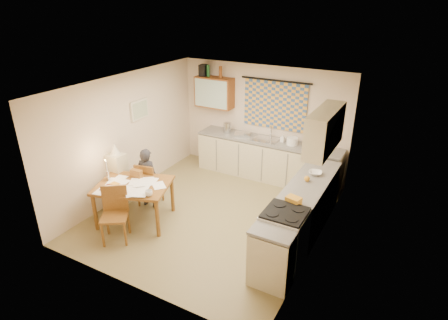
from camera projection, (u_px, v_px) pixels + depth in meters
The scene contains 44 objects.
floor at pixel (213, 214), 7.23m from camera, with size 4.00×4.50×0.02m, color olive.
ceiling at pixel (211, 84), 6.21m from camera, with size 4.00×4.50×0.02m, color white.
wall_back at pixel (262, 120), 8.53m from camera, with size 4.00×0.02×2.50m, color beige.
wall_front at pixel (125, 213), 4.91m from camera, with size 4.00×0.02×2.50m, color beige.
wall_left at pixel (127, 136), 7.61m from camera, with size 0.02×4.50×2.50m, color beige.
wall_right at pixel (323, 178), 5.83m from camera, with size 0.02×4.50×2.50m, color beige.
window_blind at pixel (275, 105), 8.20m from camera, with size 1.45×0.03×1.05m, color #305181.
curtain_rod at pixel (276, 80), 7.96m from camera, with size 0.04×0.04×1.60m, color black.
wall_cabinet at pixel (214, 92), 8.67m from camera, with size 0.90×0.34×0.70m, color brown.
wall_cabinet_glass at pixel (211, 94), 8.53m from camera, with size 0.84×0.02×0.64m, color #99B2A5.
upper_cabinet_right at pixel (325, 130), 6.11m from camera, with size 0.34×1.30×0.70m, color tan.
framed_print at pixel (139, 110), 7.73m from camera, with size 0.04×0.50×0.40m, color beige.
print_canvas at pixel (140, 110), 7.71m from camera, with size 0.01×0.42×0.32m, color beige.
counter_back at pixel (267, 160), 8.48m from camera, with size 3.30×0.62×0.92m.
counter_right at pixel (300, 216), 6.32m from camera, with size 0.62×2.95×0.92m.
stove at pixel (283, 239), 5.66m from camera, with size 0.63×0.63×0.98m.
sink at pixel (266, 141), 8.33m from camera, with size 0.55×0.45×0.10m, color silver.
tap at pixel (271, 132), 8.38m from camera, with size 0.03×0.03×0.28m, color silver.
dish_rack at pixel (242, 134), 8.55m from camera, with size 0.35×0.30×0.06m, color silver.
kettle at pixel (227, 128), 8.69m from camera, with size 0.18×0.18×0.24m, color silver.
mixing_bowl at pixel (292, 141), 8.01m from camera, with size 0.24×0.24×0.16m, color white.
soap_bottle at pixel (282, 138), 8.15m from camera, with size 0.08×0.08×0.18m, color white.
bowl at pixel (315, 173), 6.70m from camera, with size 0.28×0.28×0.06m, color white.
orange_bag at pixel (293, 201), 5.74m from camera, with size 0.22×0.16×0.12m, color orange.
fruit_orange at pixel (307, 179), 6.45m from camera, with size 0.10×0.10×0.10m, color orange.
speaker at pixel (203, 70), 8.60m from camera, with size 0.16×0.20×0.26m, color black.
bottle_green at pixel (208, 71), 8.54m from camera, with size 0.07×0.07×0.26m, color #195926.
bottle_brown at pixel (221, 72), 8.40m from camera, with size 0.07×0.07×0.26m, color brown.
dining_table at pixel (135, 202), 6.89m from camera, with size 1.52×1.33×0.75m.
chair_far at pixel (150, 191), 7.46m from camera, with size 0.48×0.48×0.91m.
chair_near at pixel (116, 224), 6.36m from camera, with size 0.60×0.60×0.95m.
person at pixel (148, 178), 7.28m from camera, with size 0.48×0.35×1.22m, color black.
shelf_stand at pixel (119, 179), 7.39m from camera, with size 0.32×0.30×1.07m, color tan.
lampshade at pixel (115, 149), 7.13m from camera, with size 0.20×0.20×0.22m, color beige.
letter_rack at pixel (136, 174), 6.94m from camera, with size 0.22×0.10×0.16m, color brown.
mug at pixel (149, 193), 6.32m from camera, with size 0.18×0.18×0.10m, color white.
magazine at pixel (103, 187), 6.60m from camera, with size 0.23×0.28×0.02m, color #730D06.
book at pixel (109, 184), 6.72m from camera, with size 0.20×0.25×0.02m, color orange.
orange_box at pixel (110, 189), 6.51m from camera, with size 0.12×0.08×0.04m, color orange.
eyeglasses at pixel (137, 192), 6.45m from camera, with size 0.13×0.04×0.02m, color black.
candle_holder at pixel (108, 176), 6.85m from camera, with size 0.06×0.06×0.18m, color silver.
candle at pixel (106, 166), 6.74m from camera, with size 0.02×0.02×0.22m, color white.
candle_flame at pixel (105, 160), 6.69m from camera, with size 0.02×0.02×0.02m, color #FFCC66.
papers at pixel (134, 185), 6.67m from camera, with size 1.14×1.06×0.03m.
Camera 1 is at (3.17, -5.31, 3.88)m, focal length 30.00 mm.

